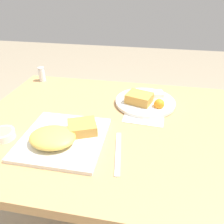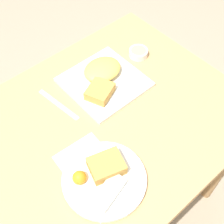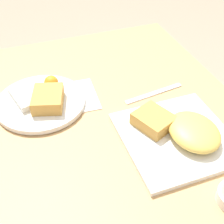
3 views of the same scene
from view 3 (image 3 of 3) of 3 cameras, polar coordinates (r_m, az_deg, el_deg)
name	(u,v)px [view 3 (image 3 of 3)]	position (r m, az deg, el deg)	size (l,w,h in m)	color
dining_table	(112,144)	(0.94, 0.03, -5.82)	(1.03, 0.79, 0.77)	tan
menu_card	(53,101)	(0.96, -10.83, 2.07)	(0.18, 0.28, 0.00)	silver
plate_square_near	(180,133)	(0.83, 12.31, -3.70)	(0.28, 0.28, 0.06)	white
plate_oval_far	(42,100)	(0.94, -12.75, 2.18)	(0.26, 0.26, 0.05)	white
butter_knife	(154,93)	(0.98, 7.67, 3.39)	(0.04, 0.20, 0.00)	silver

